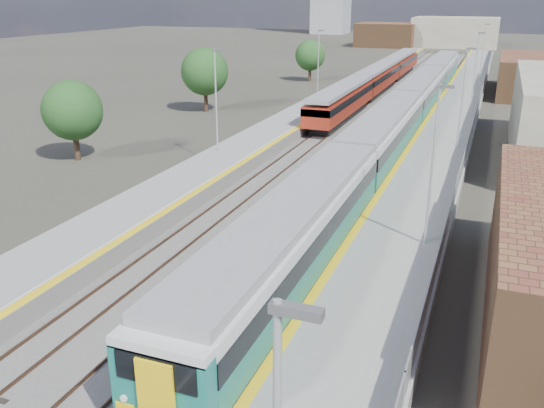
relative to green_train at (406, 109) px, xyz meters
The scene contains 11 objects.
ground 2.98m from the green_train, 145.80° to the left, with size 320.00×320.00×0.00m, color #47443A.
ballast_bed 5.65m from the green_train, 136.82° to the left, with size 10.50×155.00×0.06m, color #565451.
tracks 6.48m from the green_train, 121.24° to the left, with size 8.96×160.00×0.17m.
platform_right 5.47m from the green_train, 42.88° to the left, with size 4.70×155.00×8.52m.
platform_left 11.27m from the green_train, 161.60° to the left, with size 4.30×155.00×8.52m.
buildings 92.12m from the green_train, 102.35° to the left, with size 72.00×185.50×40.00m.
green_train is the anchor object (origin of this frame).
red_train 23.33m from the green_train, 107.46° to the left, with size 2.71×55.10×3.43m.
tree_a 28.72m from the green_train, 141.37° to the right, with size 4.55×4.55×6.17m.
tree_b 22.48m from the green_train, behind, with size 5.10×5.10×6.91m.
tree_c 35.46m from the green_train, 121.76° to the left, with size 4.41×4.41×5.97m.
Camera 1 is at (8.82, -3.96, 12.12)m, focal length 38.00 mm.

